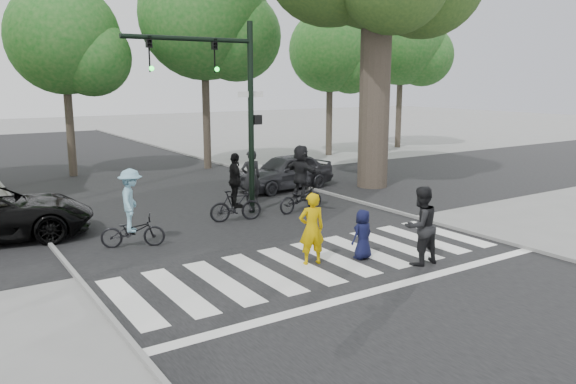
% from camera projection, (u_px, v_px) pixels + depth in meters
% --- Properties ---
extents(ground, '(120.00, 120.00, 0.00)m').
position_uv_depth(ground, '(343.00, 274.00, 12.50)').
color(ground, gray).
rests_on(ground, ground).
extents(road_stem, '(10.00, 70.00, 0.01)m').
position_uv_depth(road_stem, '(237.00, 226.00, 16.60)').
color(road_stem, black).
rests_on(road_stem, ground).
extents(road_cross, '(70.00, 10.00, 0.01)m').
position_uv_depth(road_cross, '(195.00, 207.00, 19.06)').
color(road_cross, black).
rests_on(road_cross, ground).
extents(curb_left, '(0.10, 70.00, 0.10)m').
position_uv_depth(curb_left, '(56.00, 252.00, 13.88)').
color(curb_left, gray).
rests_on(curb_left, ground).
extents(curb_right, '(0.10, 70.00, 0.10)m').
position_uv_depth(curb_right, '(367.00, 204.00, 19.30)').
color(curb_right, gray).
rests_on(curb_right, ground).
extents(crosswalk, '(10.00, 3.85, 0.01)m').
position_uv_depth(crosswalk, '(325.00, 265.00, 13.04)').
color(crosswalk, silver).
rests_on(crosswalk, ground).
extents(traffic_signal, '(4.45, 0.29, 6.00)m').
position_uv_depth(traffic_signal, '(226.00, 91.00, 17.01)').
color(traffic_signal, black).
rests_on(traffic_signal, ground).
extents(bg_tree_2, '(5.04, 4.80, 8.40)m').
position_uv_depth(bg_tree_2, '(71.00, 43.00, 24.06)').
color(bg_tree_2, brown).
rests_on(bg_tree_2, ground).
extents(bg_tree_3, '(6.30, 6.00, 10.20)m').
position_uv_depth(bg_tree_3, '(212.00, 20.00, 25.98)').
color(bg_tree_3, brown).
rests_on(bg_tree_3, ground).
extents(bg_tree_4, '(4.83, 4.60, 8.15)m').
position_uv_depth(bg_tree_4, '(335.00, 54.00, 31.19)').
color(bg_tree_4, brown).
rests_on(bg_tree_4, ground).
extents(bg_tree_5, '(5.67, 5.40, 9.30)m').
position_uv_depth(bg_tree_5, '(407.00, 45.00, 34.76)').
color(bg_tree_5, brown).
rests_on(bg_tree_5, ground).
extents(pedestrian_woman, '(0.70, 0.55, 1.71)m').
position_uv_depth(pedestrian_woman, '(312.00, 229.00, 12.99)').
color(pedestrian_woman, '#C89C02').
rests_on(pedestrian_woman, ground).
extents(pedestrian_child, '(0.64, 0.46, 1.22)m').
position_uv_depth(pedestrian_child, '(363.00, 234.00, 13.43)').
color(pedestrian_child, black).
rests_on(pedestrian_child, ground).
extents(pedestrian_adult, '(0.92, 0.72, 1.85)m').
position_uv_depth(pedestrian_adult, '(421.00, 226.00, 12.97)').
color(pedestrian_adult, black).
rests_on(pedestrian_adult, ground).
extents(cyclist_left, '(1.70, 1.20, 2.04)m').
position_uv_depth(cyclist_left, '(132.00, 214.00, 14.32)').
color(cyclist_left, black).
rests_on(cyclist_left, ground).
extents(cyclist_mid, '(1.66, 1.04, 2.10)m').
position_uv_depth(cyclist_mid, '(235.00, 194.00, 16.98)').
color(cyclist_mid, black).
rests_on(cyclist_mid, ground).
extents(cyclist_right, '(1.78, 1.66, 2.20)m').
position_uv_depth(cyclist_right, '(301.00, 182.00, 18.15)').
color(cyclist_right, black).
rests_on(cyclist_right, ground).
extents(car_grey, '(4.26, 2.17, 1.39)m').
position_uv_depth(car_grey, '(285.00, 172.00, 22.06)').
color(car_grey, '#2E2F33').
rests_on(car_grey, ground).
extents(bystander_dark, '(0.77, 0.60, 1.89)m').
position_uv_depth(bystander_dark, '(251.00, 177.00, 19.32)').
color(bystander_dark, black).
rests_on(bystander_dark, ground).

